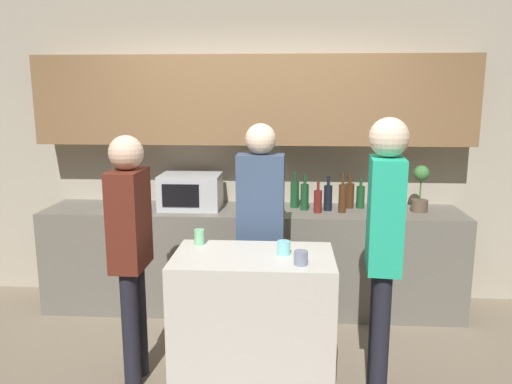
# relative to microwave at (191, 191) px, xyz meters

# --- Properties ---
(back_wall) EXTENTS (6.40, 0.40, 2.70)m
(back_wall) POSITION_rel_microwave_xyz_m (0.53, 0.26, 0.49)
(back_wall) COLOR #B2A893
(back_wall) RESTS_ON ground_plane
(back_counter) EXTENTS (3.60, 0.62, 0.90)m
(back_counter) POSITION_rel_microwave_xyz_m (0.53, -0.01, -0.60)
(back_counter) COLOR #6B665B
(back_counter) RESTS_ON ground_plane
(kitchen_island) EXTENTS (1.00, 0.60, 0.89)m
(kitchen_island) POSITION_rel_microwave_xyz_m (0.63, -1.25, -0.60)
(kitchen_island) COLOR beige
(kitchen_island) RESTS_ON ground_plane
(microwave) EXTENTS (0.52, 0.39, 0.30)m
(microwave) POSITION_rel_microwave_xyz_m (0.00, 0.00, 0.00)
(microwave) COLOR #B7BABC
(microwave) RESTS_ON back_counter
(toaster) EXTENTS (0.26, 0.16, 0.18)m
(toaster) POSITION_rel_microwave_xyz_m (-0.61, 0.00, -0.06)
(toaster) COLOR silver
(toaster) RESTS_ON back_counter
(potted_plant) EXTENTS (0.14, 0.14, 0.39)m
(potted_plant) POSITION_rel_microwave_xyz_m (1.96, 0.00, 0.05)
(potted_plant) COLOR brown
(potted_plant) RESTS_ON back_counter
(bottle_0) EXTENTS (0.08, 0.08, 0.31)m
(bottle_0) POSITION_rel_microwave_xyz_m (0.91, 0.09, -0.03)
(bottle_0) COLOR #194723
(bottle_0) RESTS_ON back_counter
(bottle_1) EXTENTS (0.07, 0.07, 0.31)m
(bottle_1) POSITION_rel_microwave_xyz_m (0.99, -0.00, -0.03)
(bottle_1) COLOR #194723
(bottle_1) RESTS_ON back_counter
(bottle_2) EXTENTS (0.07, 0.07, 0.26)m
(bottle_2) POSITION_rel_microwave_xyz_m (1.10, -0.10, -0.05)
(bottle_2) COLOR maroon
(bottle_2) RESTS_ON back_counter
(bottle_3) EXTENTS (0.07, 0.07, 0.30)m
(bottle_3) POSITION_rel_microwave_xyz_m (1.19, -0.01, -0.03)
(bottle_3) COLOR black
(bottle_3) RESTS_ON back_counter
(bottle_4) EXTENTS (0.06, 0.06, 0.33)m
(bottle_4) POSITION_rel_microwave_xyz_m (1.30, -0.08, -0.02)
(bottle_4) COLOR #472814
(bottle_4) RESTS_ON back_counter
(bottle_5) EXTENTS (0.08, 0.08, 0.30)m
(bottle_5) POSITION_rel_microwave_xyz_m (1.38, 0.10, -0.04)
(bottle_5) COLOR #472814
(bottle_5) RESTS_ON back_counter
(bottle_6) EXTENTS (0.07, 0.07, 0.27)m
(bottle_6) POSITION_rel_microwave_xyz_m (1.48, 0.10, -0.05)
(bottle_6) COLOR #194723
(bottle_6) RESTS_ON back_counter
(cup_0) EXTENTS (0.08, 0.08, 0.08)m
(cup_0) POSITION_rel_microwave_xyz_m (0.92, -1.41, -0.11)
(cup_0) COLOR gray
(cup_0) RESTS_ON kitchen_island
(cup_1) EXTENTS (0.08, 0.08, 0.09)m
(cup_1) POSITION_rel_microwave_xyz_m (0.82, -1.23, -0.11)
(cup_1) COLOR #82DAE3
(cup_1) RESTS_ON kitchen_island
(cup_2) EXTENTS (0.07, 0.07, 0.10)m
(cup_2) POSITION_rel_microwave_xyz_m (0.26, -1.05, -0.10)
(cup_2) COLOR #7FCF98
(cup_2) RESTS_ON kitchen_island
(person_left) EXTENTS (0.23, 0.36, 1.75)m
(person_left) POSITION_rel_microwave_xyz_m (1.42, -1.32, 0.01)
(person_left) COLOR black
(person_left) RESTS_ON ground_plane
(person_center) EXTENTS (0.34, 0.22, 1.68)m
(person_center) POSITION_rel_microwave_xyz_m (0.65, -0.69, -0.05)
(person_center) COLOR black
(person_center) RESTS_ON ground_plane
(person_right) EXTENTS (0.21, 0.34, 1.63)m
(person_right) POSITION_rel_microwave_xyz_m (-0.15, -1.24, -0.08)
(person_right) COLOR black
(person_right) RESTS_ON ground_plane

